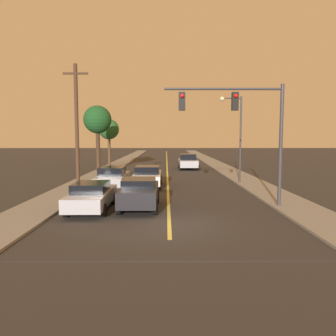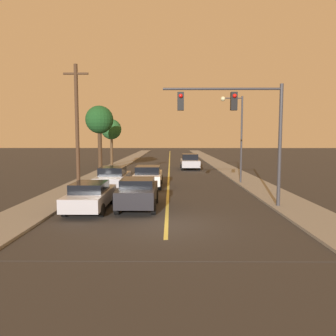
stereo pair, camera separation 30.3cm
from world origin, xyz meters
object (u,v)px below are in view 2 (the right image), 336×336
object	(u,v)px
tree_left_near	(111,130)
tree_left_far	(99,121)
car_near_lane_second	(148,176)
traffic_signal_mast	(242,118)
utility_pole_left	(77,126)
car_outer_lane_second	(113,178)
streetlamp_right	(236,127)
car_outer_lane_front	(91,195)
car_near_lane_front	(138,192)
car_far_oncoming	(190,161)

from	to	relation	value
tree_left_near	tree_left_far	distance (m)	7.15
tree_left_near	tree_left_far	world-z (taller)	tree_left_far
car_near_lane_second	traffic_signal_mast	distance (m)	9.69
traffic_signal_mast	utility_pole_left	distance (m)	10.72
car_outer_lane_second	streetlamp_right	distance (m)	10.17
streetlamp_right	utility_pole_left	xyz separation A→B (m)	(-11.13, -4.09, -0.05)
car_outer_lane_second	tree_left_far	distance (m)	12.93
car_outer_lane_front	streetlamp_right	bearing A→B (deg)	45.98
traffic_signal_mast	tree_left_near	world-z (taller)	traffic_signal_mast
traffic_signal_mast	streetlamp_right	size ratio (longest dim) A/B	0.93
car_near_lane_front	traffic_signal_mast	size ratio (longest dim) A/B	0.70
car_near_lane_front	utility_pole_left	distance (m)	7.49
car_far_oncoming	tree_left_near	world-z (taller)	tree_left_near
car_near_lane_second	tree_left_far	world-z (taller)	tree_left_far
car_outer_lane_front	tree_left_near	bearing A→B (deg)	97.83
car_near_lane_second	car_outer_lane_second	xyz separation A→B (m)	(-2.33, -1.38, 0.02)
car_far_oncoming	streetlamp_right	distance (m)	12.81
tree_left_far	traffic_signal_mast	bearing A→B (deg)	-57.98
car_far_oncoming	car_near_lane_front	bearing A→B (deg)	79.56
car_near_lane_front	car_outer_lane_front	size ratio (longest dim) A/B	0.92
car_far_oncoming	tree_left_near	distance (m)	11.02
streetlamp_right	tree_left_far	bearing A→B (deg)	145.08
car_outer_lane_front	traffic_signal_mast	bearing A→B (deg)	4.27
car_near_lane_second	car_far_oncoming	distance (m)	14.08
car_outer_lane_front	traffic_signal_mast	world-z (taller)	traffic_signal_mast
car_near_lane_front	utility_pole_left	bearing A→B (deg)	131.93
car_far_oncoming	car_near_lane_second	bearing A→B (deg)	74.06
utility_pole_left	car_near_lane_second	bearing A→B (deg)	29.85
car_near_lane_second	traffic_signal_mast	size ratio (longest dim) A/B	0.79
car_near_lane_front	car_outer_lane_second	xyz separation A→B (m)	(-2.33, 6.07, -0.02)
traffic_signal_mast	utility_pole_left	size ratio (longest dim) A/B	0.75
car_outer_lane_front	car_far_oncoming	xyz separation A→B (m)	(6.20, 21.33, 0.14)
tree_left_near	car_far_oncoming	bearing A→B (deg)	-21.57
car_outer_lane_front	streetlamp_right	world-z (taller)	streetlamp_right
car_near_lane_front	car_far_oncoming	size ratio (longest dim) A/B	0.86
car_near_lane_second	car_outer_lane_second	bearing A→B (deg)	-149.43
car_near_lane_front	car_outer_lane_front	bearing A→B (deg)	-171.35
car_near_lane_front	car_outer_lane_second	distance (m)	6.50
car_outer_lane_second	traffic_signal_mast	world-z (taller)	traffic_signal_mast
streetlamp_right	utility_pole_left	size ratio (longest dim) A/B	0.81
car_outer_lane_front	streetlamp_right	size ratio (longest dim) A/B	0.71
tree_left_far	car_near_lane_second	bearing A→B (deg)	-60.83
utility_pole_left	tree_left_far	distance (m)	12.88
car_outer_lane_front	tree_left_near	world-z (taller)	tree_left_near
traffic_signal_mast	tree_left_far	bearing A→B (deg)	122.02
car_outer_lane_second	car_near_lane_front	bearing A→B (deg)	-69.00
traffic_signal_mast	streetlamp_right	world-z (taller)	streetlamp_right
car_outer_lane_front	tree_left_far	bearing A→B (deg)	100.63
streetlamp_right	utility_pole_left	world-z (taller)	utility_pole_left
car_near_lane_second	tree_left_near	distance (m)	18.68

